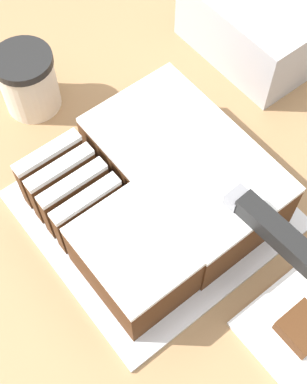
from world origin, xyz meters
TOP-DOWN VIEW (x-y plane):
  - ground_plane at (0.00, 0.00)m, footprint 8.00×8.00m
  - countertop at (0.00, 0.00)m, footprint 1.40×1.10m
  - cake_board at (-0.05, -0.06)m, footprint 0.27×0.27m
  - cake at (-0.05, -0.06)m, footprint 0.23×0.23m
  - knife at (0.06, -0.01)m, footprint 0.28×0.04m
  - coffee_cup at (-0.28, -0.09)m, footprint 0.08×0.08m
  - paper_napkin at (0.16, -0.03)m, footprint 0.11×0.11m
  - brownie at (0.16, -0.03)m, footprint 0.04×0.04m
  - storage_box at (-0.17, 0.24)m, footprint 0.19×0.19m

SIDE VIEW (x-z plane):
  - ground_plane at x=0.00m, z-range 0.00..0.00m
  - countertop at x=0.00m, z-range 0.00..0.95m
  - cake_board at x=-0.05m, z-range 0.95..0.96m
  - paper_napkin at x=0.16m, z-range 0.95..0.96m
  - brownie at x=0.16m, z-range 0.96..0.97m
  - coffee_cup at x=-0.28m, z-range 0.95..1.04m
  - cake at x=-0.05m, z-range 0.96..1.03m
  - storage_box at x=-0.17m, z-range 0.95..1.04m
  - knife at x=0.06m, z-range 1.03..1.05m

